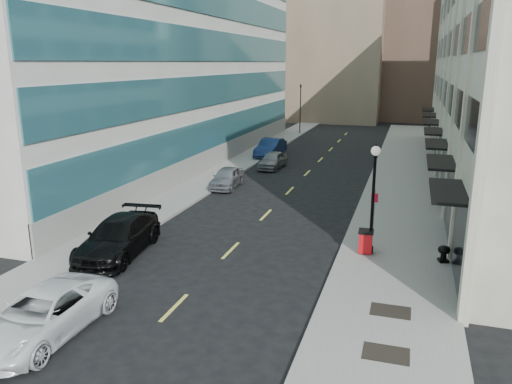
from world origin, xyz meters
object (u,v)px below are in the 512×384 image
Objects in this scene: car_silver_sedan at (227,177)px; car_grey_sedan at (273,160)px; traffic_signal at (301,88)px; car_blue_sedan at (271,148)px; sign_post at (374,210)px; car_black_pickup at (119,237)px; car_white_van at (43,314)px; urn_planter at (444,252)px; trash_bin at (366,241)px; lamppost at (373,190)px.

car_silver_sedan is 7.54m from car_grey_sedan.
car_blue_sedan is at bearing -87.49° from traffic_signal.
traffic_signal is 39.56m from sign_post.
car_silver_sedan is at bearing 132.66° from sign_post.
car_silver_sedan is at bearing 82.23° from car_black_pickup.
sign_post is at bearing 50.56° from car_white_van.
urn_planter is (14.40, -22.85, -0.25)m from car_blue_sedan.
car_white_van is at bearing -87.53° from car_grey_sedan.
urn_planter is at bearing -2.55° from trash_bin.
sign_post is (0.21, 1.24, 1.14)m from trash_bin.
car_blue_sedan reaches higher than car_silver_sedan.
lamppost is at bearing -62.03° from car_blue_sedan.
car_grey_sedan is 20.34m from lamppost.
car_silver_sedan is at bearing -97.71° from car_grey_sedan.
car_white_van reaches higher than trash_bin.
urn_planter is (14.40, 3.18, -0.25)m from car_black_pickup.
car_silver_sedan is 0.84× the size of lamppost.
lamppost is (10.93, -10.34, 2.43)m from car_silver_sedan.
traffic_signal is 9.31× the size of urn_planter.
car_silver_sedan reaches higher than urn_planter.
traffic_signal is at bearing 98.72° from car_grey_sedan.
car_grey_sedan is at bearing 115.98° from trash_bin.
lamppost is (0.21, 0.01, 2.42)m from trash_bin.
car_silver_sedan is 14.91m from trash_bin.
sign_post is 3.68m from urn_planter.
car_grey_sedan is (1.60, 21.00, -0.15)m from car_black_pickup.
car_silver_sedan is 3.87× the size of trash_bin.
traffic_signal is at bearing 88.60° from car_silver_sedan.
trash_bin is 1.48× the size of urn_planter.
lamppost is (9.60, 10.24, 2.40)m from car_white_van.
car_grey_sedan is at bearing 78.99° from car_black_pickup.
car_black_pickup is (0.70, -42.00, -4.86)m from traffic_signal.
trash_bin is (9.39, 10.22, -0.02)m from car_white_van.
car_white_van is 2.00× the size of sign_post.
car_black_pickup is (-1.60, 7.00, 0.09)m from car_white_van.
trash_bin is at bearing -176.12° from lamppost.
car_blue_sedan is at bearing 109.91° from sign_post.
car_silver_sedan is at bearing 136.60° from lamppost.
car_blue_sedan is 4.68× the size of trash_bin.
car_blue_sedan is at bearing 87.88° from car_silver_sedan.
car_grey_sedan is 20.11m from trash_bin.
car_black_pickup is 1.14× the size of car_blue_sedan.
lamppost is at bearing -46.74° from car_silver_sedan.
trash_bin is at bearing 47.91° from car_white_van.
lamppost is 6.84× the size of urn_planter.
car_blue_sedan is 25.50m from lamppost.
car_grey_sedan reaches higher than trash_bin.
car_white_van is at bearing -134.45° from trash_bin.
lamppost reaches higher than trash_bin.
car_grey_sedan is at bearing 112.60° from sign_post.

